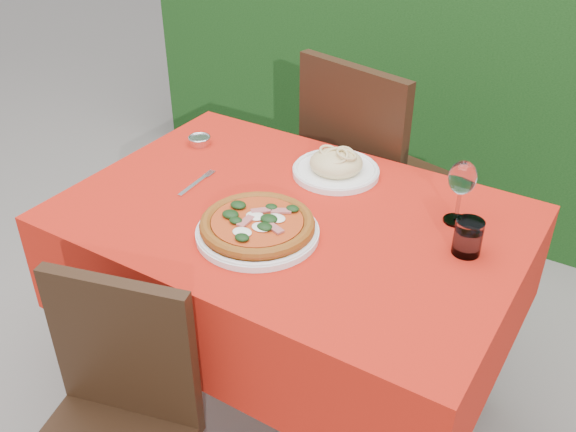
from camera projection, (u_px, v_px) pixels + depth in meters
The scene contains 11 objects.
ground at pixel (291, 396), 2.19m from camera, with size 60.00×60.00×0.00m, color #67615D.
hedge at pixel (478, 19), 2.80m from camera, with size 3.20×0.55×1.78m.
dining_table at pixel (291, 256), 1.87m from camera, with size 1.26×0.86×0.75m.
chair_near at pixel (113, 420), 1.53m from camera, with size 0.46×0.46×0.82m.
chair_far at pixel (367, 170), 2.36m from camera, with size 0.54×0.54×0.99m.
pizza_plate at pixel (257, 227), 1.67m from camera, with size 0.38×0.38×0.06m.
pasta_plate at pixel (336, 166), 1.96m from camera, with size 0.27×0.27×0.08m.
water_glass at pixel (468, 239), 1.60m from camera, with size 0.07×0.07×0.09m.
wine_glass at pixel (462, 180), 1.68m from camera, with size 0.07×0.07×0.18m.
fork at pixel (193, 185), 1.91m from camera, with size 0.02×0.19×0.00m, color silver.
steel_ramekin at pixel (200, 141), 2.14m from camera, with size 0.07×0.07×0.03m, color silver.
Camera 1 is at (0.79, -1.29, 1.70)m, focal length 40.00 mm.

